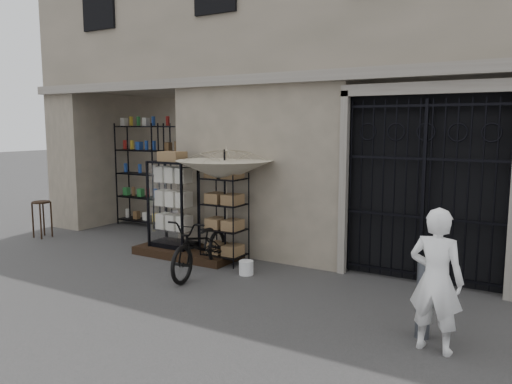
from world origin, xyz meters
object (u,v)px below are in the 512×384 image
Objects in this scene: display_cabinet at (173,209)px; shopkeeper at (433,350)px; market_umbrella at (224,165)px; white_bucket at (246,268)px; wooden_stool at (42,218)px; steel_bollard at (423,300)px; bicycle at (202,274)px; wire_rack at (224,219)px.

display_cabinet reaches higher than shopkeeper.
market_umbrella is at bearing -17.87° from shopkeeper.
white_bucket reaches higher than shopkeeper.
wooden_stool is 0.88× the size of steel_bollard.
bicycle is at bearing -4.70° from wooden_stool.
shopkeeper is at bearing -57.51° from steel_bollard.
wire_rack is 0.66× the size of market_umbrella.
market_umbrella is at bearing 119.92° from wire_rack.
steel_bollard reaches higher than wooden_stool.
display_cabinet is at bearing 167.55° from white_bucket.
wooden_stool reaches higher than shopkeeper.
market_umbrella is (1.18, 0.02, 0.87)m from display_cabinet.
steel_bollard is at bearing -51.51° from shopkeeper.
shopkeeper is (3.25, -1.32, -0.12)m from white_bucket.
market_umbrella is 1.84m from white_bucket.
display_cabinet reaches higher than white_bucket.
display_cabinet is 0.73× the size of market_umbrella.
display_cabinet is at bearing -179.04° from market_umbrella.
white_bucket is at bearing -16.07° from shopkeeper.
wire_rack is at bearing 85.16° from bicycle.
display_cabinet is 5.19m from steel_bollard.
steel_bollard reaches higher than shopkeeper.
steel_bollard reaches higher than white_bucket.
wire_rack is at bearing 4.72° from wooden_stool.
display_cabinet is at bearing -157.60° from wire_rack.
display_cabinet is 3.47m from wooden_stool.
display_cabinet is at bearing 139.23° from bicycle.
bicycle is at bearing -7.97° from shopkeeper.
wire_rack is 4.40m from shopkeeper.
market_umbrella is 1.33× the size of bicycle.
display_cabinet is 2.20× the size of wooden_stool.
steel_bollard is at bearing -7.29° from wooden_stool.
white_bucket is 3.25m from steel_bollard.
market_umbrella is at bearing 85.25° from bicycle.
wire_rack is at bearing 149.82° from white_bucket.
wooden_stool is (-5.32, 0.04, 0.31)m from white_bucket.
white_bucket is (1.90, -0.42, -0.77)m from display_cabinet.
steel_bollard is (3.07, -1.03, 0.34)m from white_bucket.
steel_bollard is 0.57× the size of shopkeeper.
bicycle reaches higher than wooden_stool.
wire_rack is (1.18, -0.00, -0.09)m from display_cabinet.
display_cabinet reaches higher than wooden_stool.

